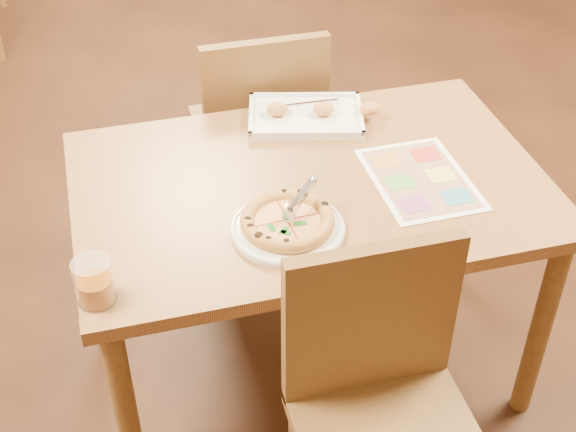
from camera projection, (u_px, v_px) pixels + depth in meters
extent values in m
plane|color=#361C0F|center=(306.00, 356.00, 2.67)|extent=(7.00, 7.00, 0.00)
cube|color=#98633C|center=(310.00, 187.00, 2.23)|extent=(1.30, 0.85, 0.04)
cylinder|color=brown|center=(127.00, 416.00, 2.06)|extent=(0.06, 0.06, 0.68)
cylinder|color=brown|center=(103.00, 239.00, 2.61)|extent=(0.06, 0.06, 0.68)
cylinder|color=brown|center=(540.00, 329.00, 2.30)|extent=(0.06, 0.06, 0.68)
cylinder|color=brown|center=(438.00, 184.00, 2.85)|extent=(0.06, 0.06, 0.68)
cube|color=brown|center=(371.00, 321.00, 1.86)|extent=(0.42, 0.04, 0.45)
cube|color=brown|center=(255.00, 132.00, 2.91)|extent=(0.42, 0.42, 0.04)
cube|color=brown|center=(266.00, 104.00, 2.63)|extent=(0.42, 0.04, 0.45)
cylinder|color=silver|center=(288.00, 229.00, 2.04)|extent=(0.30, 0.30, 0.02)
cylinder|color=#C08541|center=(287.00, 223.00, 2.04)|extent=(0.23, 0.23, 0.01)
cylinder|color=#DEB878|center=(287.00, 221.00, 2.03)|extent=(0.20, 0.20, 0.01)
torus|color=#C08541|center=(287.00, 220.00, 2.03)|extent=(0.24, 0.24, 0.04)
cylinder|color=silver|center=(291.00, 210.00, 2.01)|extent=(0.06, 0.04, 0.07)
cube|color=silver|center=(302.00, 195.00, 2.03)|extent=(0.09, 0.08, 0.05)
cube|color=white|center=(306.00, 118.00, 2.46)|extent=(0.39, 0.32, 0.02)
cube|color=silver|center=(306.00, 114.00, 2.45)|extent=(0.17, 0.02, 0.00)
ellipsoid|color=#D0904A|center=(277.00, 109.00, 2.44)|extent=(0.06, 0.05, 0.04)
ellipsoid|color=#D0904A|center=(324.00, 109.00, 2.44)|extent=(0.06, 0.05, 0.04)
ellipsoid|color=#D0904A|center=(370.00, 108.00, 2.44)|extent=(0.06, 0.05, 0.04)
cylinder|color=#89470A|center=(96.00, 290.00, 1.83)|extent=(0.08, 0.08, 0.06)
cylinder|color=white|center=(94.00, 282.00, 1.82)|extent=(0.09, 0.09, 0.11)
cube|color=white|center=(420.00, 179.00, 2.22)|extent=(0.26, 0.37, 0.00)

